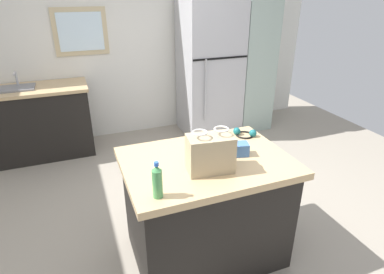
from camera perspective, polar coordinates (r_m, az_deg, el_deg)
The scene contains 10 objects.
ground at distance 3.13m, azimuth -0.71°, elevation -15.14°, with size 6.83×6.83×0.00m, color #9E9384.
back_wall at distance 4.78m, azimuth -11.41°, elevation 16.04°, with size 5.69×0.13×2.64m.
kitchen_island at distance 2.59m, azimuth 2.44°, elevation -12.49°, with size 1.21×0.88×0.88m.
refrigerator at distance 4.76m, azimuth 3.14°, elevation 11.85°, with size 0.81×0.74×1.89m.
tall_cabinet at distance 5.05m, azimuth 10.42°, elevation 13.30°, with size 0.51×0.66×2.07m.
sink_counter at distance 4.57m, azimuth -25.32°, elevation 2.60°, with size 1.25×0.65×1.10m.
shopping_bag at distance 2.15m, azimuth 3.24°, elevation -2.89°, with size 0.33×0.22×0.30m.
small_box at distance 2.41m, azimuth 8.15°, elevation -2.13°, with size 0.15×0.10×0.09m, color #4775B7.
bottle at distance 1.91m, azimuth -6.18°, elevation -7.86°, with size 0.06×0.06×0.24m.
ear_defenders at distance 2.75m, azimuth 9.33°, elevation 0.68°, with size 0.21×0.21×0.06m.
Camera 1 is at (-0.83, -2.25, 2.01)m, focal length 30.05 mm.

